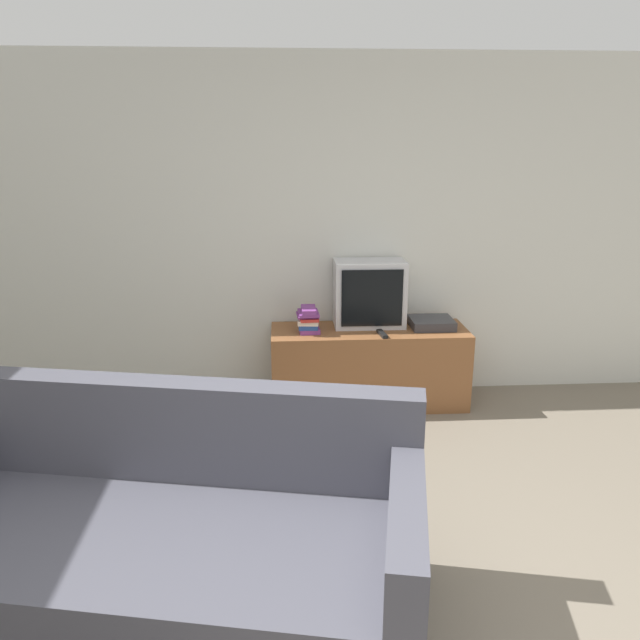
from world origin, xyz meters
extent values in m
cube|color=silver|center=(0.00, 3.03, 1.30)|extent=(9.00, 0.06, 2.60)
cube|color=brown|center=(0.47, 2.73, 0.30)|extent=(1.48, 0.50, 0.60)
cube|color=silver|center=(0.48, 2.84, 0.85)|extent=(0.54, 0.29, 0.51)
cube|color=black|center=(0.48, 2.69, 0.85)|extent=(0.46, 0.01, 0.43)
cube|color=#474751|center=(-0.72, 0.54, 0.22)|extent=(2.34, 1.40, 0.44)
cube|color=#474751|center=(-0.64, 0.94, 0.68)|extent=(2.17, 0.59, 0.48)
cube|color=#474751|center=(0.28, 0.33, 0.35)|extent=(0.33, 1.00, 0.70)
cube|color=#7A3884|center=(0.01, 2.68, 0.62)|extent=(0.16, 0.15, 0.03)
cube|color=#23478E|center=(0.01, 2.70, 0.65)|extent=(0.15, 0.19, 0.03)
cube|color=silver|center=(0.01, 2.68, 0.68)|extent=(0.16, 0.16, 0.03)
cube|color=#B72D28|center=(0.01, 2.70, 0.71)|extent=(0.14, 0.21, 0.02)
cube|color=#7A3884|center=(0.00, 2.70, 0.73)|extent=(0.16, 0.18, 0.02)
cube|color=#7A3884|center=(0.01, 2.70, 0.75)|extent=(0.16, 0.22, 0.02)
cube|color=#7A3884|center=(0.01, 2.69, 0.77)|extent=(0.11, 0.21, 0.03)
cube|color=black|center=(0.54, 2.58, 0.61)|extent=(0.06, 0.18, 0.02)
cube|color=#333338|center=(0.95, 2.76, 0.63)|extent=(0.32, 0.29, 0.07)
camera|label=1|loc=(-0.19, -1.74, 1.99)|focal=35.00mm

